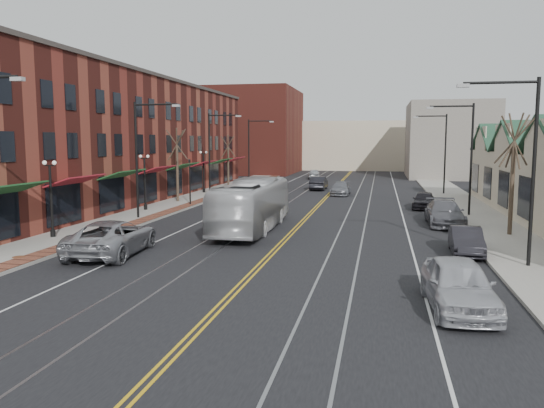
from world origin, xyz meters
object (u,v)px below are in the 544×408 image
at_px(parked_suv, 113,237).
at_px(parked_car_a, 459,285).
at_px(transit_bus, 252,205).
at_px(parked_car_c, 445,213).
at_px(parked_car_d, 424,200).
at_px(parked_car_b, 466,241).

bearing_deg(parked_suv, parked_car_a, 155.44).
xyz_separation_m(transit_bus, parked_car_a, (10.27, -13.64, -0.72)).
xyz_separation_m(parked_car_c, parked_car_d, (-0.68, 8.33, -0.09)).
height_order(parked_suv, parked_car_b, parked_suv).
height_order(parked_car_b, parked_car_d, parked_car_d).
bearing_deg(parked_suv, transit_bus, -126.28).
bearing_deg(parked_suv, parked_car_c, -147.99).
distance_m(parked_car_a, parked_car_c, 18.14).
height_order(parked_car_a, parked_car_b, parked_car_a).
bearing_deg(parked_car_c, parked_suv, -143.95).
xyz_separation_m(transit_bus, parked_suv, (-5.00, -8.13, -0.72)).
xyz_separation_m(parked_car_a, parked_car_c, (1.57, 18.08, -0.05)).
relative_size(parked_car_c, parked_car_d, 1.33).
relative_size(parked_car_b, parked_car_c, 0.73).
distance_m(parked_car_b, parked_car_d, 17.43).
xyz_separation_m(transit_bus, parked_car_b, (11.84, -4.65, -0.90)).
xyz_separation_m(transit_bus, parked_car_d, (11.16, 12.77, -0.86)).
xyz_separation_m(parked_suv, parked_car_c, (16.84, 12.57, -0.05)).
bearing_deg(parked_car_a, parked_car_c, 81.27).
relative_size(parked_car_b, parked_car_d, 0.97).
relative_size(parked_suv, parked_car_b, 1.51).
bearing_deg(transit_bus, parked_car_c, -159.91).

